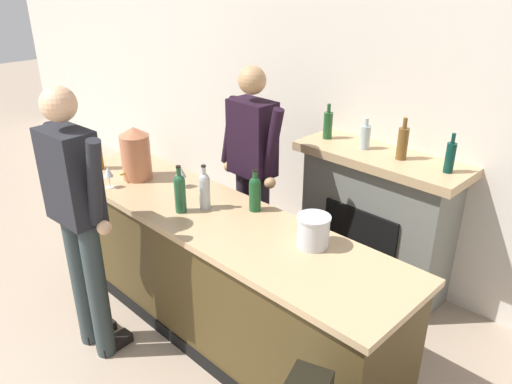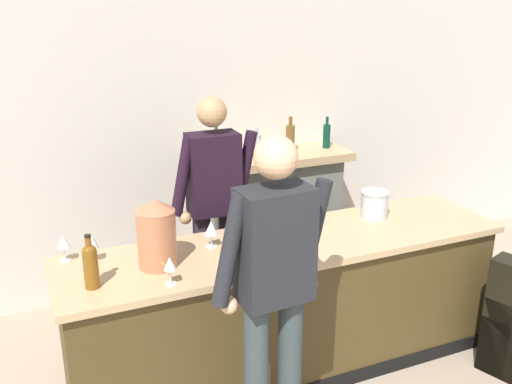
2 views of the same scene
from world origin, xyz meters
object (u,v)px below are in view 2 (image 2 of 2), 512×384
Objects in this scene: wine_bottle_merlot_tall at (276,222)px; ice_bucket_steel at (374,204)px; wine_glass_front_left at (170,265)px; wine_bottle_port_short at (297,206)px; wine_glass_back_row at (92,242)px; wine_bottle_burgundy_dark at (275,231)px; wine_glass_by_dispenser at (63,243)px; person_bartender at (214,208)px; copper_dispenser at (156,233)px; wine_glass_front_right at (211,229)px; person_customer at (274,295)px; fireplace_stone at (272,215)px; wine_bottle_riesling_slim at (91,264)px.

ice_bucket_steel is at bearing 8.53° from wine_bottle_merlot_tall.
wine_glass_front_left is at bearing -159.99° from wine_bottle_merlot_tall.
wine_bottle_port_short is 1.38m from wine_glass_back_row.
wine_bottle_burgundy_dark is 1.25m from wine_glass_by_dispenser.
person_bartender is 10.90× the size of wine_glass_by_dispenser.
copper_dispenser reaches higher than wine_bottle_burgundy_dark.
wine_glass_front_right is at bearing -9.63° from wine_glass_by_dispenser.
wine_glass_by_dispenser is (-0.49, 0.28, -0.09)m from copper_dispenser.
wine_glass_front_right is (-0.40, 0.10, -0.02)m from wine_bottle_merlot_tall.
person_customer is 0.82m from wine_bottle_merlot_tall.
wine_glass_back_row is 1.09× the size of wine_glass_by_dispenser.
ice_bucket_steel is at bearing 16.65° from wine_bottle_burgundy_dark.
wine_glass_back_row reaches higher than wine_glass_front_left.
copper_dispenser is at bearing -177.77° from wine_bottle_merlot_tall.
wine_glass_back_row is 1.10× the size of wine_glass_front_left.
wine_bottle_burgundy_dark is at bearing 10.81° from wine_glass_front_left.
wine_glass_by_dispenser is 0.97× the size of wine_glass_front_right.
person_bartender is at bearing -140.01° from fireplace_stone.
wine_glass_back_row is at bearing -178.33° from wine_bottle_port_short.
person_customer reaches higher than ice_bucket_steel.
wine_bottle_riesling_slim is 1.87× the size of wine_glass_front_left.
wine_glass_front_left is (-0.76, -0.28, -0.02)m from wine_bottle_merlot_tall.
wine_glass_back_row is (-1.94, 0.05, 0.03)m from ice_bucket_steel.
wine_bottle_port_short reaches higher than wine_glass_front_right.
person_bartender is 0.80m from wine_bottle_burgundy_dark.
wine_glass_back_row is at bearing 171.01° from wine_bottle_merlot_tall.
wine_glass_by_dispenser is 1.00× the size of wine_glass_front_left.
copper_dispenser is 2.04× the size of ice_bucket_steel.
wine_bottle_burgundy_dark reaches higher than wine_glass_front_left.
wine_bottle_merlot_tall is 1.13m from wine_glass_back_row.
ice_bucket_steel reaches higher than wine_glass_back_row.
wine_bottle_merlot_tall is at bearing -171.47° from ice_bucket_steel.
wine_glass_front_right is at bearing -5.92° from wine_glass_back_row.
wine_glass_front_left is (0.40, -0.13, -0.02)m from wine_bottle_riesling_slim.
wine_bottle_burgundy_dark reaches higher than wine_glass_by_dispenser.
fireplace_stone is 1.49m from wine_bottle_merlot_tall.
wine_bottle_riesling_slim is at bearing -140.71° from fireplace_stone.
person_bartender is at bearing 48.84° from copper_dispenser.
wine_glass_front_right is at bearing 19.36° from copper_dispenser.
wine_bottle_port_short reaches higher than wine_glass_back_row.
copper_dispenser is at bearing 120.51° from person_customer.
wine_bottle_riesling_slim is 0.94× the size of wine_bottle_burgundy_dark.
person_bartender is 4.39× the size of copper_dispenser.
wine_glass_front_right is at bearing 17.78° from wine_bottle_riesling_slim.
copper_dispenser reaches higher than wine_glass_back_row.
wine_glass_by_dispenser is at bearing 168.87° from wine_bottle_merlot_tall.
wine_glass_by_dispenser is 0.73m from wine_glass_front_left.
wine_glass_front_right is at bearing -111.29° from person_bartender.
copper_dispenser is at bearing 170.48° from wine_bottle_burgundy_dark.
ice_bucket_steel is at bearing 35.83° from person_customer.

